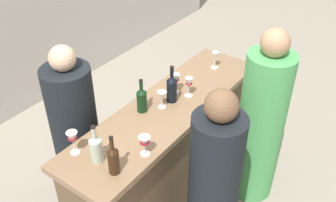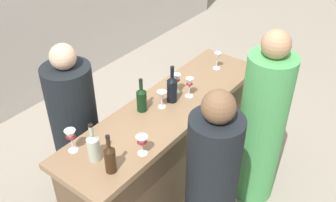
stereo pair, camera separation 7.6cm
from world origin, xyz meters
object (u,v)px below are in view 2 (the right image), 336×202
wine_glass_near_left (142,142)px  person_right_guest (77,136)px  wine_bottle_leftmost_amber_brown (110,158)px  wine_glass_near_center (189,84)px  wine_bottle_second_left_clear_pale (93,146)px  person_left_guest (261,127)px  wine_bottle_second_right_near_black (172,88)px  wine_glass_near_right (217,58)px  wine_glass_far_center (177,80)px  wine_glass_far_left (162,96)px  person_center_guest (211,189)px  wine_bottle_center_dark_green (142,99)px  wine_glass_far_right (71,137)px

wine_glass_near_left → person_right_guest: person_right_guest is taller
wine_bottle_leftmost_amber_brown → wine_glass_near_center: size_ratio=1.68×
wine_glass_near_center → wine_bottle_second_left_clear_pale: bearing=175.9°
person_left_guest → person_right_guest: bearing=29.6°
wine_bottle_second_right_near_black → person_right_guest: (-0.55, 0.56, -0.41)m
wine_glass_near_right → person_left_guest: (-0.22, -0.59, -0.36)m
wine_bottle_second_right_near_black → person_left_guest: size_ratio=0.19×
wine_glass_far_center → person_left_guest: size_ratio=0.10×
wine_glass_far_left → wine_glass_near_center: bearing=-18.3°
wine_glass_near_left → wine_glass_near_right: 1.27m
wine_glass_far_left → person_right_guest: person_right_guest is taller
wine_glass_near_right → wine_bottle_second_right_near_black: bearing=178.9°
wine_bottle_second_right_near_black → person_center_guest: person_center_guest is taller
wine_glass_near_center → wine_glass_far_left: wine_glass_near_center is taller
wine_glass_near_left → wine_bottle_center_dark_green: bearing=41.1°
wine_bottle_center_dark_green → wine_glass_near_left: size_ratio=1.91×
wine_glass_near_right → wine_glass_far_right: 1.53m
wine_glass_far_left → person_left_guest: person_left_guest is taller
wine_bottle_center_dark_green → wine_glass_far_right: size_ratio=1.60×
wine_glass_far_center → person_left_guest: person_left_guest is taller
wine_glass_far_right → wine_glass_far_center: bearing=-7.4°
wine_glass_near_center → wine_glass_far_right: bearing=166.3°
wine_glass_near_center → wine_glass_far_center: size_ratio=1.01×
wine_bottle_center_dark_green → wine_glass_near_left: (-0.37, -0.32, -0.00)m
wine_glass_far_right → person_right_guest: 0.65m
wine_bottle_center_dark_green → person_left_guest: person_left_guest is taller
wine_bottle_center_dark_green → wine_glass_far_left: 0.16m
wine_glass_near_center → person_right_guest: (-0.68, 0.63, -0.41)m
wine_glass_near_center → wine_glass_far_center: 0.12m
wine_bottle_second_left_clear_pale → person_left_guest: 1.45m
wine_glass_near_center → person_center_guest: size_ratio=0.11×
wine_bottle_second_right_near_black → wine_glass_far_right: (-0.87, 0.17, 0.00)m
wine_glass_near_center → wine_glass_near_left: bearing=-169.2°
wine_glass_near_center → wine_glass_far_right: size_ratio=0.98×
wine_bottle_leftmost_amber_brown → wine_glass_near_right: (1.50, 0.15, 0.00)m
wine_bottle_leftmost_amber_brown → wine_glass_near_left: size_ratio=1.97×
wine_bottle_second_right_near_black → wine_glass_near_center: 0.15m
wine_glass_near_left → wine_glass_far_left: bearing=24.5°
wine_bottle_second_left_clear_pale → wine_glass_far_center: bearing=2.8°
wine_bottle_second_left_clear_pale → wine_bottle_leftmost_amber_brown: bearing=-94.2°
wine_glass_far_right → person_left_guest: 1.56m
wine_bottle_center_dark_green → wine_glass_near_right: bearing=-7.6°
wine_glass_near_right → wine_glass_far_right: (-1.52, 0.19, 0.01)m
wine_bottle_second_right_near_black → wine_glass_near_center: size_ratio=1.84×
wine_bottle_center_dark_green → wine_bottle_second_right_near_black: 0.26m
wine_bottle_second_left_clear_pale → wine_glass_far_right: wine_bottle_second_left_clear_pale is taller
wine_bottle_second_right_near_black → person_center_guest: (-0.35, -0.61, -0.42)m
person_left_guest → person_center_guest: 0.78m
wine_bottle_leftmost_amber_brown → wine_bottle_second_right_near_black: wine_bottle_second_right_near_black is taller
wine_glass_far_center → wine_bottle_leftmost_amber_brown: bearing=-168.0°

